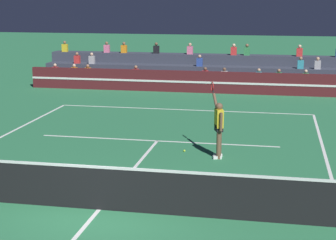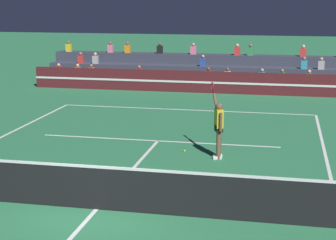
# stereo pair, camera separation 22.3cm
# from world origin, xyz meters

# --- Properties ---
(ground_plane) EXTENTS (120.00, 120.00, 0.00)m
(ground_plane) POSITION_xyz_m (0.00, 0.00, 0.00)
(ground_plane) COLOR #2D7A4C
(court_lines) EXTENTS (11.10, 23.90, 0.01)m
(court_lines) POSITION_xyz_m (0.00, 0.00, 0.00)
(court_lines) COLOR white
(court_lines) RESTS_ON ground
(tennis_net) EXTENTS (12.00, 0.10, 1.10)m
(tennis_net) POSITION_xyz_m (0.00, 0.00, 0.54)
(tennis_net) COLOR #2D6B38
(tennis_net) RESTS_ON ground
(sponsor_banner_wall) EXTENTS (18.00, 0.26, 1.10)m
(sponsor_banner_wall) POSITION_xyz_m (0.00, 16.45, 0.55)
(sponsor_banner_wall) COLOR #51191E
(sponsor_banner_wall) RESTS_ON ground
(bleacher_stand) EXTENTS (18.06, 2.85, 2.28)m
(bleacher_stand) POSITION_xyz_m (0.01, 18.99, 0.65)
(bleacher_stand) COLOR #383D4C
(bleacher_stand) RESTS_ON ground
(tennis_player) EXTENTS (0.56, 1.28, 2.28)m
(tennis_player) POSITION_xyz_m (2.25, 4.83, 0.98)
(tennis_player) COLOR brown
(tennis_player) RESTS_ON ground
(tennis_ball) EXTENTS (0.07, 0.07, 0.07)m
(tennis_ball) POSITION_xyz_m (1.13, 5.26, 0.03)
(tennis_ball) COLOR #C6DB33
(tennis_ball) RESTS_ON ground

